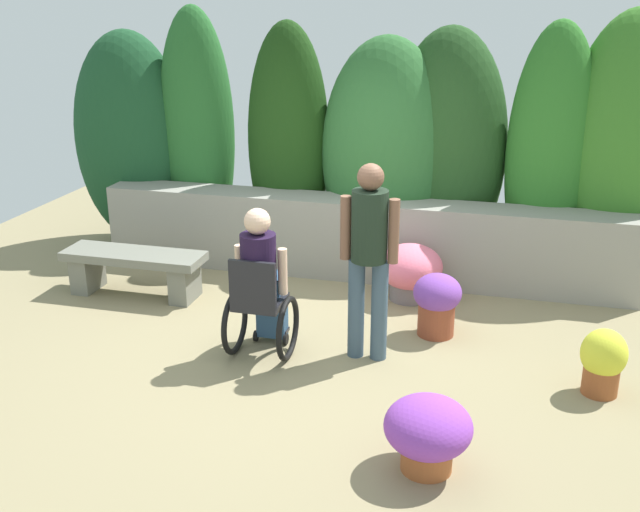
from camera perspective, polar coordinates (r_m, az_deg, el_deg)
ground_plane at (r=6.78m, az=-0.25°, el=-6.80°), size 10.20×10.20×0.00m
stone_retaining_wall at (r=8.26m, az=3.01°, el=1.36°), size 5.80×0.49×0.87m
hedge_backdrop at (r=8.56m, az=3.64°, el=8.27°), size 6.98×1.10×2.85m
stone_bench at (r=8.01m, az=-13.82°, el=-0.79°), size 1.47×0.46×0.47m
person_in_wheelchair at (r=6.42m, az=-4.45°, el=-2.36°), size 0.53×0.66×1.33m
person_standing_companion at (r=6.23m, az=3.72°, el=0.51°), size 0.49×0.30×1.70m
flower_pot_purple_near at (r=6.31m, az=20.57°, el=-7.39°), size 0.35×0.35×0.54m
flower_pot_terracotta_by_wall at (r=5.10m, az=8.14°, el=-12.97°), size 0.58×0.58×0.51m
flower_pot_red_accent at (r=7.72m, az=6.83°, el=-1.10°), size 0.65×0.65×0.58m
flower_pot_small_foreground at (r=6.95m, az=8.82°, el=-3.38°), size 0.44×0.44×0.59m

